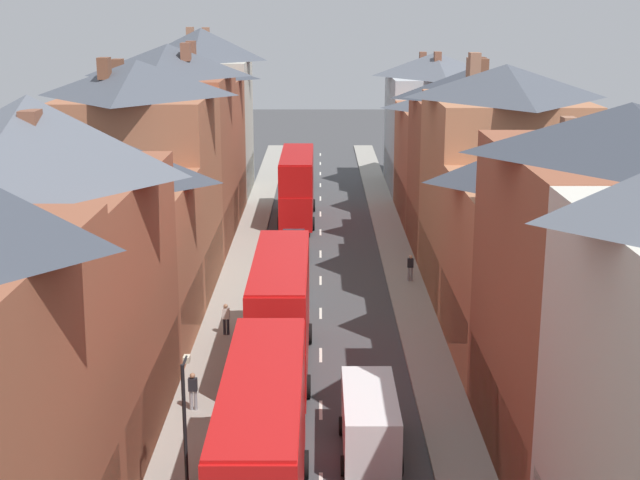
{
  "coord_description": "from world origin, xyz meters",
  "views": [
    {
      "loc": [
        -0.03,
        -15.72,
        16.07
      ],
      "look_at": [
        -0.07,
        37.68,
        2.11
      ],
      "focal_mm": 50.0,
      "sensor_mm": 36.0,
      "label": 1
    }
  ],
  "objects_px": {
    "car_parked_left_a": "(302,177)",
    "car_mid_black": "(294,244)",
    "car_near_blue": "(290,285)",
    "pedestrian_mid_right": "(227,318)",
    "double_decker_bus_lead": "(281,311)",
    "pedestrian_far_left": "(411,266)",
    "double_decker_bus_far_approaching": "(263,450)",
    "pedestrian_mid_left": "(194,389)",
    "double_decker_bus_mid_street": "(298,185)",
    "delivery_van": "(370,421)",
    "street_lamp": "(186,430)"
  },
  "relations": [
    {
      "from": "double_decker_bus_far_approaching",
      "to": "delivery_van",
      "type": "relative_size",
      "value": 2.08
    },
    {
      "from": "pedestrian_mid_right",
      "to": "pedestrian_far_left",
      "type": "bearing_deg",
      "value": 41.95
    },
    {
      "from": "car_near_blue",
      "to": "pedestrian_mid_left",
      "type": "relative_size",
      "value": 2.71
    },
    {
      "from": "double_decker_bus_mid_street",
      "to": "car_near_blue",
      "type": "bearing_deg",
      "value": -89.97
    },
    {
      "from": "car_near_blue",
      "to": "pedestrian_far_left",
      "type": "height_order",
      "value": "pedestrian_far_left"
    },
    {
      "from": "delivery_van",
      "to": "pedestrian_far_left",
      "type": "distance_m",
      "value": 21.53
    },
    {
      "from": "double_decker_bus_far_approaching",
      "to": "pedestrian_far_left",
      "type": "relative_size",
      "value": 6.71
    },
    {
      "from": "delivery_van",
      "to": "street_lamp",
      "type": "bearing_deg",
      "value": -143.17
    },
    {
      "from": "car_near_blue",
      "to": "pedestrian_mid_right",
      "type": "xyz_separation_m",
      "value": [
        -2.95,
        -6.1,
        0.23
      ]
    },
    {
      "from": "delivery_van",
      "to": "pedestrian_far_left",
      "type": "relative_size",
      "value": 3.23
    },
    {
      "from": "car_mid_black",
      "to": "pedestrian_far_left",
      "type": "height_order",
      "value": "pedestrian_far_left"
    },
    {
      "from": "double_decker_bus_lead",
      "to": "delivery_van",
      "type": "relative_size",
      "value": 2.08
    },
    {
      "from": "car_near_blue",
      "to": "pedestrian_far_left",
      "type": "xyz_separation_m",
      "value": [
        7.2,
        3.02,
        0.23
      ]
    },
    {
      "from": "double_decker_bus_far_approaching",
      "to": "pedestrian_far_left",
      "type": "xyz_separation_m",
      "value": [
        7.21,
        26.28,
        -1.78
      ]
    },
    {
      "from": "street_lamp",
      "to": "car_near_blue",
      "type": "bearing_deg",
      "value": 83.85
    },
    {
      "from": "car_mid_black",
      "to": "double_decker_bus_far_approaching",
      "type": "bearing_deg",
      "value": -90.02
    },
    {
      "from": "double_decker_bus_far_approaching",
      "to": "car_mid_black",
      "type": "height_order",
      "value": "double_decker_bus_far_approaching"
    },
    {
      "from": "car_parked_left_a",
      "to": "car_mid_black",
      "type": "height_order",
      "value": "car_parked_left_a"
    },
    {
      "from": "car_parked_left_a",
      "to": "car_mid_black",
      "type": "xyz_separation_m",
      "value": [
        -0.0,
        -24.33,
        -0.01
      ]
    },
    {
      "from": "car_near_blue",
      "to": "pedestrian_mid_left",
      "type": "bearing_deg",
      "value": -102.99
    },
    {
      "from": "car_mid_black",
      "to": "pedestrian_far_left",
      "type": "bearing_deg",
      "value": -40.07
    },
    {
      "from": "double_decker_bus_far_approaching",
      "to": "street_lamp",
      "type": "distance_m",
      "value": 2.53
    },
    {
      "from": "double_decker_bus_lead",
      "to": "car_parked_left_a",
      "type": "relative_size",
      "value": 2.79
    },
    {
      "from": "pedestrian_mid_left",
      "to": "pedestrian_mid_right",
      "type": "relative_size",
      "value": 1.0
    },
    {
      "from": "car_near_blue",
      "to": "double_decker_bus_far_approaching",
      "type": "bearing_deg",
      "value": -90.02
    },
    {
      "from": "car_near_blue",
      "to": "delivery_van",
      "type": "relative_size",
      "value": 0.84
    },
    {
      "from": "car_mid_black",
      "to": "delivery_van",
      "type": "distance_m",
      "value": 27.52
    },
    {
      "from": "pedestrian_mid_left",
      "to": "pedestrian_mid_right",
      "type": "distance_m",
      "value": 8.67
    },
    {
      "from": "pedestrian_far_left",
      "to": "pedestrian_mid_left",
      "type": "bearing_deg",
      "value": -120.8
    },
    {
      "from": "double_decker_bus_mid_street",
      "to": "delivery_van",
      "type": "height_order",
      "value": "double_decker_bus_mid_street"
    },
    {
      "from": "pedestrian_mid_right",
      "to": "street_lamp",
      "type": "distance_m",
      "value": 16.79
    },
    {
      "from": "double_decker_bus_lead",
      "to": "car_near_blue",
      "type": "relative_size",
      "value": 2.47
    },
    {
      "from": "double_decker_bus_lead",
      "to": "car_parked_left_a",
      "type": "distance_m",
      "value": 43.71
    },
    {
      "from": "car_parked_left_a",
      "to": "car_mid_black",
      "type": "relative_size",
      "value": 0.89
    },
    {
      "from": "double_decker_bus_mid_street",
      "to": "street_lamp",
      "type": "xyz_separation_m",
      "value": [
        -2.44,
        -41.9,
        0.43
      ]
    },
    {
      "from": "pedestrian_mid_right",
      "to": "street_lamp",
      "type": "xyz_separation_m",
      "value": [
        0.5,
        -16.64,
        2.21
      ]
    },
    {
      "from": "double_decker_bus_far_approaching",
      "to": "street_lamp",
      "type": "xyz_separation_m",
      "value": [
        -2.44,
        0.52,
        0.43
      ]
    },
    {
      "from": "double_decker_bus_mid_street",
      "to": "pedestrian_far_left",
      "type": "height_order",
      "value": "double_decker_bus_mid_street"
    },
    {
      "from": "double_decker_bus_mid_street",
      "to": "pedestrian_mid_right",
      "type": "distance_m",
      "value": 25.5
    },
    {
      "from": "double_decker_bus_lead",
      "to": "double_decker_bus_far_approaching",
      "type": "bearing_deg",
      "value": -90.0
    },
    {
      "from": "double_decker_bus_far_approaching",
      "to": "pedestrian_mid_left",
      "type": "relative_size",
      "value": 6.71
    },
    {
      "from": "double_decker_bus_far_approaching",
      "to": "pedestrian_mid_right",
      "type": "xyz_separation_m",
      "value": [
        -2.94,
        17.16,
        -1.78
      ]
    },
    {
      "from": "car_near_blue",
      "to": "delivery_van",
      "type": "bearing_deg",
      "value": -78.81
    },
    {
      "from": "double_decker_bus_lead",
      "to": "double_decker_bus_mid_street",
      "type": "bearing_deg",
      "value": 90.0
    },
    {
      "from": "car_near_blue",
      "to": "delivery_van",
      "type": "distance_m",
      "value": 18.56
    },
    {
      "from": "double_decker_bus_lead",
      "to": "car_parked_left_a",
      "type": "xyz_separation_m",
      "value": [
        0.01,
        43.67,
        -1.98
      ]
    },
    {
      "from": "pedestrian_mid_right",
      "to": "pedestrian_far_left",
      "type": "distance_m",
      "value": 13.64
    },
    {
      "from": "double_decker_bus_mid_street",
      "to": "pedestrian_far_left",
      "type": "bearing_deg",
      "value": -65.95
    },
    {
      "from": "delivery_van",
      "to": "car_near_blue",
      "type": "bearing_deg",
      "value": 101.19
    },
    {
      "from": "double_decker_bus_lead",
      "to": "pedestrian_far_left",
      "type": "distance_m",
      "value": 15.22
    }
  ]
}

